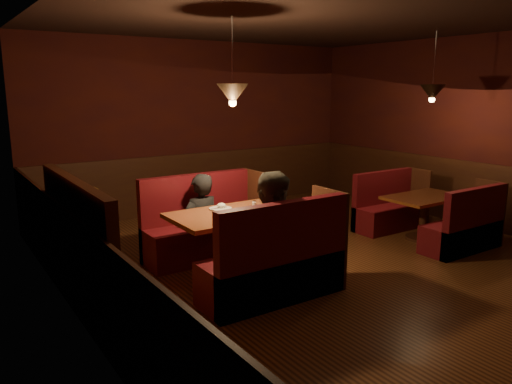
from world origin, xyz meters
TOP-DOWN VIEW (x-y plane):
  - room at (-0.28, 0.04)m, footprint 6.02×7.02m
  - main_table at (-1.21, 0.37)m, footprint 1.40×0.85m
  - main_bench_far at (-1.20, 1.17)m, footprint 1.54×0.55m
  - main_bench_near at (-1.20, -0.43)m, footprint 1.54×0.55m
  - second_table at (1.76, 0.11)m, footprint 1.11×0.71m
  - second_bench_far at (1.78, 0.77)m, footprint 1.22×0.46m
  - second_bench_near at (1.78, -0.55)m, footprint 1.22×0.46m
  - diner_a at (-1.28, 1.06)m, footprint 0.56×0.40m
  - diner_b at (-1.12, -0.30)m, footprint 0.94×0.82m

SIDE VIEW (x-z plane):
  - second_bench_far at x=1.78m, z-range -0.16..0.72m
  - second_bench_near at x=1.78m, z-range -0.16..0.72m
  - main_bench_far at x=-1.20m, z-range -0.19..0.86m
  - main_bench_near at x=-1.20m, z-range -0.19..0.86m
  - second_table at x=1.76m, z-range 0.15..0.77m
  - main_table at x=-1.21m, z-range 0.09..1.07m
  - diner_a at x=-1.28m, z-range 0.00..1.45m
  - diner_b at x=-1.12m, z-range 0.00..1.65m
  - room at x=-0.28m, z-range -0.41..2.51m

